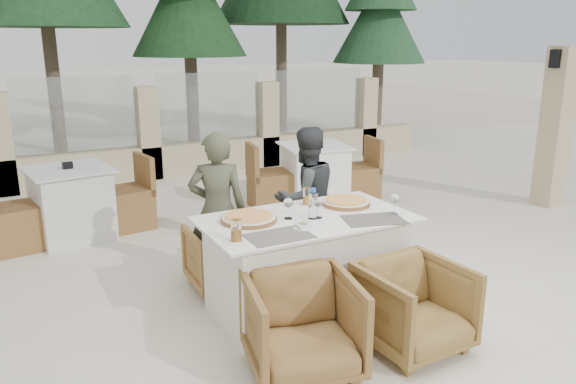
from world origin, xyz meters
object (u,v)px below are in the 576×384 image
beer_glass_right (307,196)px  wine_glass_corner (394,203)px  armchair_near_right (414,307)px  bg_table_b (315,174)px  wine_glass_centre (288,207)px  beer_glass_left (236,230)px  armchair_far_right (308,240)px  olive_dish (303,225)px  dining_table (306,265)px  pizza_left (249,218)px  diner_left (218,210)px  armchair_far_left (224,257)px  bg_table_a (72,204)px  wine_glass_near (318,206)px  water_bottle (313,203)px  armchair_near_left (302,326)px  pizza_right (346,202)px  diner_right (306,198)px

beer_glass_right → wine_glass_corner: bearing=-49.5°
armchair_near_right → bg_table_b: size_ratio=0.41×
wine_glass_centre → beer_glass_left: size_ratio=1.23×
wine_glass_corner → armchair_far_right: 1.15m
olive_dish → armchair_near_right: size_ratio=0.16×
dining_table → pizza_left: (-0.42, 0.13, 0.41)m
beer_glass_left → olive_dish: size_ratio=1.36×
pizza_left → diner_left: (0.01, 0.68, -0.12)m
armchair_near_right → armchair_far_left: bearing=114.3°
dining_table → armchair_near_right: size_ratio=2.37×
armchair_far_left → bg_table_a: 2.14m
armchair_far_left → wine_glass_near: bearing=124.1°
water_bottle → armchair_near_left: water_bottle is taller
armchair_far_left → armchair_near_left: 1.44m
pizza_left → pizza_right: pizza_left is taller
bg_table_b → armchair_near_left: bearing=-111.2°
beer_glass_right → diner_left: bearing=139.5°
bg_table_b → bg_table_a: bearing=-170.7°
dining_table → armchair_far_right: 0.85m
dining_table → diner_left: 0.95m
pizza_right → pizza_left: bearing=-178.8°
dining_table → beer_glass_left: size_ratio=10.69×
beer_glass_right → bg_table_b: bearing=58.2°
wine_glass_near → beer_glass_left: (-0.74, -0.17, -0.02)m
pizza_left → wine_glass_near: bearing=-19.5°
bg_table_a → bg_table_b: bearing=-9.3°
dining_table → water_bottle: size_ratio=6.74×
pizza_right → dining_table: bearing=-162.2°
armchair_near_right → armchair_far_right: bearing=85.4°
water_bottle → armchair_near_left: (-0.47, -0.69, -0.57)m
dining_table → diner_right: 0.97m
dining_table → wine_glass_near: wine_glass_near is taller
armchair_near_left → diner_right: bearing=71.9°
beer_glass_left → armchair_near_left: beer_glass_left is taller
wine_glass_centre → pizza_left: bearing=163.2°
olive_dish → bg_table_b: (1.72, 2.77, -0.41)m
armchair_far_right → diner_left: bearing=-24.1°
beer_glass_right → armchair_far_left: 0.92m
wine_glass_centre → diner_left: (-0.28, 0.77, -0.19)m
pizza_left → bg_table_b: size_ratio=0.26×
water_bottle → olive_dish: size_ratio=2.16×
water_bottle → olive_dish: 0.26m
water_bottle → bg_table_b: (1.55, 2.60, -0.50)m
armchair_far_left → armchair_near_right: armchair_near_right is taller
armchair_far_right → diner_left: diner_left is taller
wine_glass_near → armchair_near_left: wine_glass_near is taller
bg_table_b → beer_glass_left: bearing=-118.6°
bg_table_a → pizza_right: bearing=-61.5°
wine_glass_corner → diner_right: size_ratio=0.14×
wine_glass_corner → beer_glass_left: bearing=178.8°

